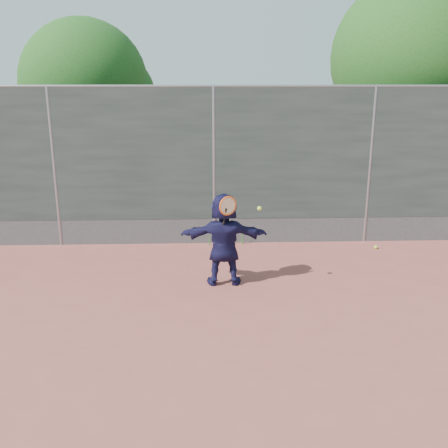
{
  "coord_description": "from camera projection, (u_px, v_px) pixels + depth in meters",
  "views": [
    {
      "loc": [
        -0.16,
        -5.9,
        3.09
      ],
      "look_at": [
        0.12,
        1.45,
        0.98
      ],
      "focal_mm": 40.0,
      "sensor_mm": 36.0,
      "label": 1
    }
  ],
  "objects": [
    {
      "name": "tree_left",
      "position": [
        92.0,
        87.0,
        11.9
      ],
      "size": [
        3.15,
        3.0,
        4.53
      ],
      "color": "#382314",
      "rests_on": "ground"
    },
    {
      "name": "tree_right",
      "position": [
        419.0,
        62.0,
        11.26
      ],
      "size": [
        3.78,
        3.6,
        5.39
      ],
      "color": "#382314",
      "rests_on": "ground"
    },
    {
      "name": "player",
      "position": [
        224.0,
        239.0,
        7.72
      ],
      "size": [
        1.36,
        0.45,
        1.46
      ],
      "primitive_type": "imported",
      "rotation": [
        0.0,
        0.0,
        3.13
      ],
      "color": "#18163E",
      "rests_on": "ground"
    },
    {
      "name": "ground",
      "position": [
        219.0,
        326.0,
        6.53
      ],
      "size": [
        80.0,
        80.0,
        0.0
      ],
      "primitive_type": "plane",
      "color": "#9E4C42",
      "rests_on": "ground"
    },
    {
      "name": "ball_ground",
      "position": [
        376.0,
        247.0,
        9.52
      ],
      "size": [
        0.07,
        0.07,
        0.07
      ],
      "primitive_type": "sphere",
      "color": "#C5EA34",
      "rests_on": "ground"
    },
    {
      "name": "weed_clump",
      "position": [
        229.0,
        238.0,
        9.75
      ],
      "size": [
        0.68,
        0.07,
        0.3
      ],
      "color": "#387226",
      "rests_on": "ground"
    },
    {
      "name": "swing_action",
      "position": [
        231.0,
        207.0,
        7.38
      ],
      "size": [
        0.64,
        0.17,
        0.51
      ],
      "color": "#F05C16",
      "rests_on": "ground"
    },
    {
      "name": "fence",
      "position": [
        214.0,
        163.0,
        9.45
      ],
      "size": [
        20.0,
        0.06,
        3.03
      ],
      "color": "#38423D",
      "rests_on": "ground"
    }
  ]
}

